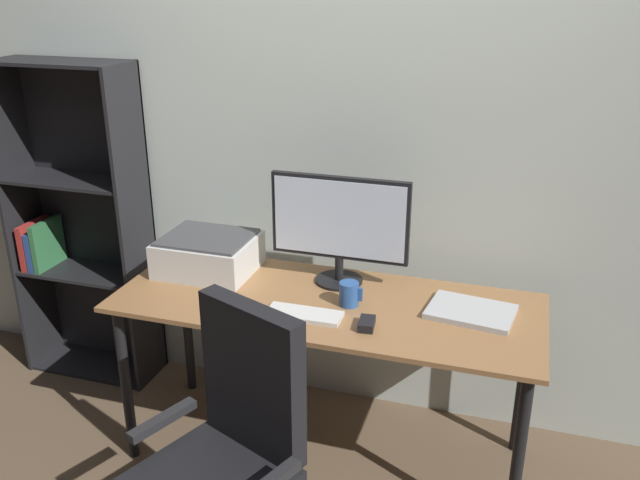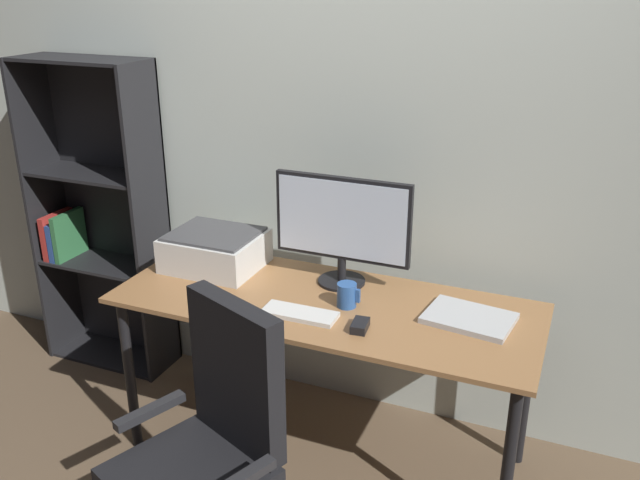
# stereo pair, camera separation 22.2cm
# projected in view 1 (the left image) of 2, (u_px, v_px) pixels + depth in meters

# --- Properties ---
(ground_plane) EXTENTS (12.00, 12.00, 0.00)m
(ground_plane) POSITION_uv_depth(u_px,v_px,m) (325.00, 451.00, 2.96)
(ground_plane) COLOR brown
(back_wall) EXTENTS (6.40, 0.10, 2.60)m
(back_wall) POSITION_uv_depth(u_px,v_px,m) (360.00, 136.00, 2.92)
(back_wall) COLOR beige
(back_wall) RESTS_ON ground
(desk) EXTENTS (1.70, 0.66, 0.74)m
(desk) POSITION_uv_depth(u_px,v_px,m) (326.00, 319.00, 2.72)
(desk) COLOR olive
(desk) RESTS_ON ground
(monitor) EXTENTS (0.58, 0.20, 0.46)m
(monitor) POSITION_uv_depth(u_px,v_px,m) (339.00, 223.00, 2.75)
(monitor) COLOR black
(monitor) RESTS_ON desk
(keyboard) EXTENTS (0.29, 0.11, 0.02)m
(keyboard) POSITION_uv_depth(u_px,v_px,m) (304.00, 314.00, 2.56)
(keyboard) COLOR silver
(keyboard) RESTS_ON desk
(mouse) EXTENTS (0.07, 0.10, 0.03)m
(mouse) POSITION_uv_depth(u_px,v_px,m) (367.00, 324.00, 2.48)
(mouse) COLOR black
(mouse) RESTS_ON desk
(coffee_mug) EXTENTS (0.09, 0.08, 0.10)m
(coffee_mug) POSITION_uv_depth(u_px,v_px,m) (349.00, 294.00, 2.63)
(coffee_mug) COLOR #285193
(coffee_mug) RESTS_ON desk
(laptop) EXTENTS (0.35, 0.27, 0.02)m
(laptop) POSITION_uv_depth(u_px,v_px,m) (471.00, 312.00, 2.58)
(laptop) COLOR #B7BABC
(laptop) RESTS_ON desk
(printer) EXTENTS (0.40, 0.34, 0.16)m
(printer) POSITION_uv_depth(u_px,v_px,m) (208.00, 253.00, 2.93)
(printer) COLOR silver
(printer) RESTS_ON desk
(office_chair) EXTENTS (0.59, 0.59, 1.01)m
(office_chair) POSITION_uv_depth(u_px,v_px,m) (226.00, 472.00, 2.17)
(office_chair) COLOR #232326
(office_chair) RESTS_ON ground
(bookshelf) EXTENTS (0.67, 0.28, 1.59)m
(bookshelf) POSITION_uv_depth(u_px,v_px,m) (80.00, 226.00, 3.34)
(bookshelf) COLOR black
(bookshelf) RESTS_ON ground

